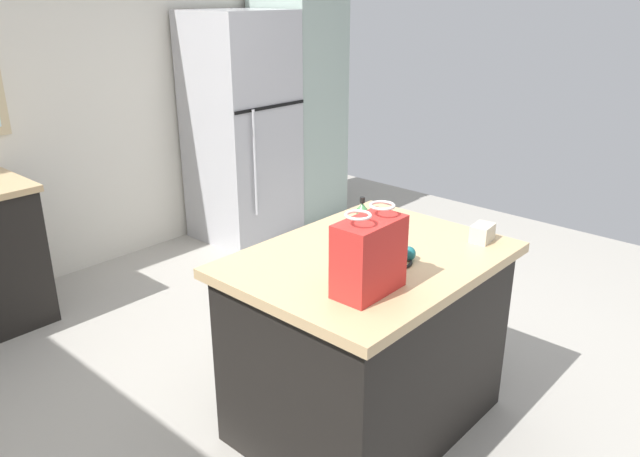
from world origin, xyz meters
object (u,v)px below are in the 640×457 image
at_px(refrigerator, 242,129).
at_px(ear_defenders, 395,258).
at_px(tall_cabinet, 299,106).
at_px(kitchen_island, 367,341).
at_px(bottle, 362,228).
at_px(shopping_bag, 369,256).
at_px(small_box, 482,233).

height_order(refrigerator, ear_defenders, refrigerator).
xyz_separation_m(refrigerator, tall_cabinet, (0.69, 0.00, 0.10)).
distance_m(kitchen_island, bottle, 0.57).
bearing_deg(refrigerator, bottle, -119.48).
relative_size(shopping_bag, small_box, 2.93).
relative_size(shopping_bag, ear_defenders, 1.78).
height_order(bottle, ear_defenders, bottle).
bearing_deg(bottle, tall_cabinet, 49.14).
relative_size(kitchen_island, ear_defenders, 6.37).
height_order(kitchen_island, shopping_bag, shopping_bag).
bearing_deg(shopping_bag, refrigerator, 58.29).
bearing_deg(refrigerator, tall_cabinet, 0.02).
bearing_deg(shopping_bag, ear_defenders, 14.97).
bearing_deg(shopping_bag, small_box, -5.74).
distance_m(kitchen_island, ear_defenders, 0.49).
bearing_deg(tall_cabinet, small_box, -119.59).
relative_size(kitchen_island, bottle, 4.67).
distance_m(kitchen_island, refrigerator, 2.72).
bearing_deg(kitchen_island, small_box, -31.13).
bearing_deg(tall_cabinet, bottle, -130.86).
relative_size(kitchen_island, tall_cabinet, 0.60).
height_order(kitchen_island, bottle, bottle).
bearing_deg(ear_defenders, shopping_bag, -165.03).
distance_m(shopping_bag, small_box, 0.78).
bearing_deg(ear_defenders, kitchen_island, 92.19).
xyz_separation_m(kitchen_island, refrigerator, (1.29, 2.34, 0.48)).
bearing_deg(small_box, shopping_bag, 174.26).
distance_m(kitchen_island, small_box, 0.75).
xyz_separation_m(refrigerator, bottle, (-1.30, -2.30, 0.08)).
distance_m(refrigerator, bottle, 2.64).
bearing_deg(small_box, ear_defenders, 161.93).
height_order(refrigerator, small_box, refrigerator).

